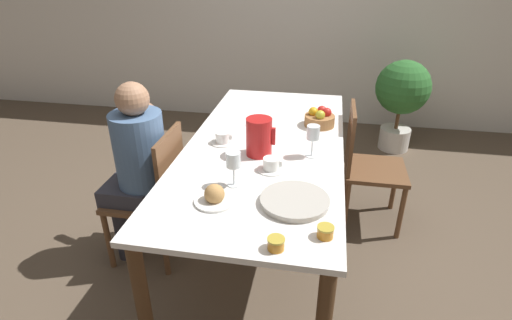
{
  "coord_description": "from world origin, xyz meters",
  "views": [
    {
      "loc": [
        0.34,
        -2.17,
        1.79
      ],
      "look_at": [
        0.0,
        -0.31,
        0.81
      ],
      "focal_mm": 28.0,
      "sensor_mm": 36.0,
      "label": 1
    }
  ],
  "objects_px": {
    "chair_person_side": "(154,193)",
    "chair_opposite": "(366,163)",
    "wine_glass_water": "(313,134)",
    "fruit_bowl": "(320,118)",
    "jam_jar_red": "(325,231)",
    "wine_glass_juice": "(233,162)",
    "red_pitcher": "(259,137)",
    "jam_jar_amber": "(276,243)",
    "person_seated": "(136,160)",
    "teacup_across": "(223,138)",
    "serving_tray": "(295,201)",
    "bread_plate": "(215,196)",
    "potted_plant": "(402,94)",
    "teacup_near_person": "(271,165)"
  },
  "relations": [
    {
      "from": "person_seated",
      "to": "jam_jar_amber",
      "type": "xyz_separation_m",
      "value": [
        0.94,
        -0.72,
        0.09
      ]
    },
    {
      "from": "red_pitcher",
      "to": "wine_glass_water",
      "type": "distance_m",
      "value": 0.3
    },
    {
      "from": "wine_glass_water",
      "to": "jam_jar_amber",
      "type": "relative_size",
      "value": 2.65
    },
    {
      "from": "teacup_near_person",
      "to": "chair_opposite",
      "type": "bearing_deg",
      "value": 51.59
    },
    {
      "from": "chair_opposite",
      "to": "bread_plate",
      "type": "xyz_separation_m",
      "value": [
        -0.79,
        -1.08,
        0.32
      ]
    },
    {
      "from": "wine_glass_water",
      "to": "jam_jar_red",
      "type": "bearing_deg",
      "value": -82.42
    },
    {
      "from": "jam_jar_red",
      "to": "teacup_across",
      "type": "bearing_deg",
      "value": 128.42
    },
    {
      "from": "chair_person_side",
      "to": "serving_tray",
      "type": "bearing_deg",
      "value": -113.71
    },
    {
      "from": "bread_plate",
      "to": "fruit_bowl",
      "type": "relative_size",
      "value": 0.97
    },
    {
      "from": "jam_jar_amber",
      "to": "person_seated",
      "type": "bearing_deg",
      "value": 142.38
    },
    {
      "from": "teacup_near_person",
      "to": "serving_tray",
      "type": "xyz_separation_m",
      "value": [
        0.15,
        -0.3,
        -0.02
      ]
    },
    {
      "from": "bread_plate",
      "to": "potted_plant",
      "type": "relative_size",
      "value": 0.21
    },
    {
      "from": "chair_person_side",
      "to": "person_seated",
      "type": "height_order",
      "value": "person_seated"
    },
    {
      "from": "wine_glass_juice",
      "to": "person_seated",
      "type": "bearing_deg",
      "value": 157.3
    },
    {
      "from": "person_seated",
      "to": "serving_tray",
      "type": "bearing_deg",
      "value": -111.76
    },
    {
      "from": "teacup_near_person",
      "to": "jam_jar_red",
      "type": "height_order",
      "value": "teacup_near_person"
    },
    {
      "from": "jam_jar_amber",
      "to": "red_pitcher",
      "type": "bearing_deg",
      "value": 104.56
    },
    {
      "from": "person_seated",
      "to": "fruit_bowl",
      "type": "bearing_deg",
      "value": -61.27
    },
    {
      "from": "serving_tray",
      "to": "fruit_bowl",
      "type": "xyz_separation_m",
      "value": [
        0.07,
        0.97,
        0.04
      ]
    },
    {
      "from": "person_seated",
      "to": "fruit_bowl",
      "type": "distance_m",
      "value": 1.21
    },
    {
      "from": "chair_opposite",
      "to": "fruit_bowl",
      "type": "xyz_separation_m",
      "value": [
        -0.35,
        -0.05,
        0.34
      ]
    },
    {
      "from": "jam_jar_red",
      "to": "fruit_bowl",
      "type": "height_order",
      "value": "fruit_bowl"
    },
    {
      "from": "serving_tray",
      "to": "potted_plant",
      "type": "distance_m",
      "value": 2.49
    },
    {
      "from": "chair_person_side",
      "to": "red_pitcher",
      "type": "bearing_deg",
      "value": -82.98
    },
    {
      "from": "wine_glass_water",
      "to": "fruit_bowl",
      "type": "distance_m",
      "value": 0.48
    },
    {
      "from": "wine_glass_juice",
      "to": "teacup_near_person",
      "type": "bearing_deg",
      "value": 49.34
    },
    {
      "from": "wine_glass_water",
      "to": "wine_glass_juice",
      "type": "xyz_separation_m",
      "value": [
        -0.36,
        -0.39,
        -0.01
      ]
    },
    {
      "from": "jam_jar_red",
      "to": "fruit_bowl",
      "type": "relative_size",
      "value": 0.35
    },
    {
      "from": "teacup_near_person",
      "to": "red_pitcher",
      "type": "bearing_deg",
      "value": 119.43
    },
    {
      "from": "wine_glass_water",
      "to": "fruit_bowl",
      "type": "bearing_deg",
      "value": 86.95
    },
    {
      "from": "chair_opposite",
      "to": "person_seated",
      "type": "relative_size",
      "value": 0.75
    },
    {
      "from": "person_seated",
      "to": "jam_jar_red",
      "type": "xyz_separation_m",
      "value": [
        1.13,
        -0.61,
        0.09
      ]
    },
    {
      "from": "chair_opposite",
      "to": "potted_plant",
      "type": "height_order",
      "value": "potted_plant"
    },
    {
      "from": "wine_glass_water",
      "to": "bread_plate",
      "type": "height_order",
      "value": "wine_glass_water"
    },
    {
      "from": "chair_opposite",
      "to": "wine_glass_water",
      "type": "relative_size",
      "value": 4.67
    },
    {
      "from": "wine_glass_water",
      "to": "person_seated",
      "type": "bearing_deg",
      "value": -173.82
    },
    {
      "from": "person_seated",
      "to": "wine_glass_juice",
      "type": "xyz_separation_m",
      "value": [
        0.67,
        -0.28,
        0.2
      ]
    },
    {
      "from": "serving_tray",
      "to": "wine_glass_water",
      "type": "bearing_deg",
      "value": 84.4
    },
    {
      "from": "teacup_across",
      "to": "jam_jar_red",
      "type": "height_order",
      "value": "teacup_across"
    },
    {
      "from": "person_seated",
      "to": "chair_opposite",
      "type": "bearing_deg",
      "value": -65.69
    },
    {
      "from": "person_seated",
      "to": "bread_plate",
      "type": "distance_m",
      "value": 0.76
    },
    {
      "from": "chair_person_side",
      "to": "chair_opposite",
      "type": "height_order",
      "value": "same"
    },
    {
      "from": "red_pitcher",
      "to": "teacup_across",
      "type": "bearing_deg",
      "value": 155.02
    },
    {
      "from": "wine_glass_water",
      "to": "serving_tray",
      "type": "xyz_separation_m",
      "value": [
        -0.05,
        -0.5,
        -0.12
      ]
    },
    {
      "from": "teacup_across",
      "to": "fruit_bowl",
      "type": "xyz_separation_m",
      "value": [
        0.57,
        0.38,
        0.02
      ]
    },
    {
      "from": "bread_plate",
      "to": "fruit_bowl",
      "type": "height_order",
      "value": "fruit_bowl"
    },
    {
      "from": "chair_person_side",
      "to": "teacup_across",
      "type": "height_order",
      "value": "chair_person_side"
    },
    {
      "from": "jam_jar_amber",
      "to": "fruit_bowl",
      "type": "distance_m",
      "value": 1.31
    },
    {
      "from": "serving_tray",
      "to": "bread_plate",
      "type": "bearing_deg",
      "value": -171.91
    },
    {
      "from": "jam_jar_amber",
      "to": "chair_opposite",
      "type": "bearing_deg",
      "value": 71.18
    }
  ]
}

